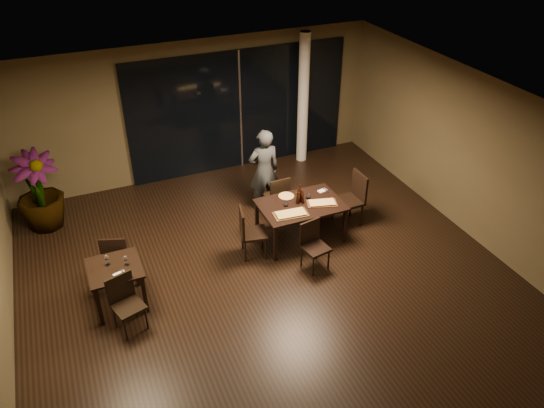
# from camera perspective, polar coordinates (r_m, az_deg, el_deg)

# --- Properties ---
(ground) EXTENTS (8.00, 8.00, 0.00)m
(ground) POSITION_cam_1_polar(r_m,az_deg,el_deg) (9.13, -0.53, -7.80)
(ground) COLOR black
(ground) RESTS_ON ground
(wall_back) EXTENTS (8.00, 0.10, 3.00)m
(wall_back) POSITION_cam_1_polar(r_m,az_deg,el_deg) (11.67, -8.34, 10.04)
(wall_back) COLOR brown
(wall_back) RESTS_ON ground
(wall_right) EXTENTS (0.10, 8.00, 3.00)m
(wall_right) POSITION_cam_1_polar(r_m,az_deg,el_deg) (10.28, 20.85, 4.90)
(wall_right) COLOR brown
(wall_right) RESTS_ON ground
(ceiling) EXTENTS (8.00, 8.00, 0.04)m
(ceiling) POSITION_cam_1_polar(r_m,az_deg,el_deg) (7.53, -0.65, 9.97)
(ceiling) COLOR silver
(ceiling) RESTS_ON wall_back
(window_panel) EXTENTS (5.00, 0.06, 2.70)m
(window_panel) POSITION_cam_1_polar(r_m,az_deg,el_deg) (11.92, -3.48, 10.03)
(window_panel) COLOR black
(window_panel) RESTS_ON ground
(column) EXTENTS (0.24, 0.24, 3.00)m
(column) POSITION_cam_1_polar(r_m,az_deg,el_deg) (12.10, 3.37, 11.16)
(column) COLOR white
(column) RESTS_ON ground
(main_table) EXTENTS (1.50, 1.00, 0.75)m
(main_table) POSITION_cam_1_polar(r_m,az_deg,el_deg) (9.64, 3.11, -0.37)
(main_table) COLOR black
(main_table) RESTS_ON ground
(side_table) EXTENTS (0.80, 0.80, 0.75)m
(side_table) POSITION_cam_1_polar(r_m,az_deg,el_deg) (8.57, -16.47, -7.19)
(side_table) COLOR black
(side_table) RESTS_ON ground
(chair_main_far) EXTENTS (0.43, 0.43, 0.91)m
(chair_main_far) POSITION_cam_1_polar(r_m,az_deg,el_deg) (10.30, 0.64, 0.95)
(chair_main_far) COLOR black
(chair_main_far) RESTS_ON ground
(chair_main_near) EXTENTS (0.47, 0.47, 0.88)m
(chair_main_near) POSITION_cam_1_polar(r_m,az_deg,el_deg) (9.10, 4.43, -4.14)
(chair_main_near) COLOR black
(chair_main_near) RESTS_ON ground
(chair_main_left) EXTENTS (0.53, 0.53, 0.96)m
(chair_main_left) POSITION_cam_1_polar(r_m,az_deg,el_deg) (9.28, -2.51, -2.84)
(chair_main_left) COLOR black
(chair_main_left) RESTS_ON ground
(chair_main_right) EXTENTS (0.50, 0.50, 1.06)m
(chair_main_right) POSITION_cam_1_polar(r_m,az_deg,el_deg) (10.23, 8.70, 0.84)
(chair_main_right) COLOR black
(chair_main_right) RESTS_ON ground
(chair_side_far) EXTENTS (0.55, 0.55, 0.93)m
(chair_side_far) POSITION_cam_1_polar(r_m,az_deg,el_deg) (9.11, -16.35, -5.31)
(chair_side_far) COLOR black
(chair_side_far) RESTS_ON ground
(chair_side_near) EXTENTS (0.53, 0.53, 0.91)m
(chair_side_near) POSITION_cam_1_polar(r_m,az_deg,el_deg) (8.24, -15.52, -9.92)
(chair_side_near) COLOR black
(chair_side_near) RESTS_ON ground
(diner) EXTENTS (0.60, 0.41, 1.73)m
(diner) POSITION_cam_1_polar(r_m,az_deg,el_deg) (10.43, -0.87, 3.63)
(diner) COLOR #2B2D2F
(diner) RESTS_ON ground
(potted_plant) EXTENTS (1.06, 1.06, 1.54)m
(potted_plant) POSITION_cam_1_polar(r_m,az_deg,el_deg) (10.83, -23.81, 1.23)
(potted_plant) COLOR #204D19
(potted_plant) RESTS_ON ground
(pizza_board_left) EXTENTS (0.63, 0.36, 0.01)m
(pizza_board_left) POSITION_cam_1_polar(r_m,az_deg,el_deg) (9.30, 2.03, -1.12)
(pizza_board_left) COLOR #452D16
(pizza_board_left) RESTS_ON main_table
(pizza_board_right) EXTENTS (0.60, 0.42, 0.01)m
(pizza_board_right) POSITION_cam_1_polar(r_m,az_deg,el_deg) (9.63, 5.40, 0.06)
(pizza_board_right) COLOR #402414
(pizza_board_right) RESTS_ON main_table
(oblong_pizza_left) EXTENTS (0.52, 0.28, 0.02)m
(oblong_pizza_left) POSITION_cam_1_polar(r_m,az_deg,el_deg) (9.29, 2.03, -1.04)
(oblong_pizza_left) COLOR #691209
(oblong_pizza_left) RESTS_ON pizza_board_left
(oblong_pizza_right) EXTENTS (0.49, 0.32, 0.02)m
(oblong_pizza_right) POSITION_cam_1_polar(r_m,az_deg,el_deg) (9.62, 5.40, 0.14)
(oblong_pizza_right) COLOR #6A0D09
(oblong_pizza_right) RESTS_ON pizza_board_right
(round_pizza) EXTENTS (0.28, 0.28, 0.01)m
(round_pizza) POSITION_cam_1_polar(r_m,az_deg,el_deg) (9.80, 1.54, 0.83)
(round_pizza) COLOR #BE3C15
(round_pizza) RESTS_ON main_table
(bottle_a) EXTENTS (0.07, 0.07, 0.33)m
(bottle_a) POSITION_cam_1_polar(r_m,az_deg,el_deg) (9.54, 2.83, 0.91)
(bottle_a) COLOR black
(bottle_a) RESTS_ON main_table
(bottle_b) EXTENTS (0.06, 0.06, 0.26)m
(bottle_b) POSITION_cam_1_polar(r_m,az_deg,el_deg) (9.57, 3.34, 0.76)
(bottle_b) COLOR black
(bottle_b) RESTS_ON main_table
(bottle_c) EXTENTS (0.08, 0.08, 0.35)m
(bottle_c) POSITION_cam_1_polar(r_m,az_deg,el_deg) (9.59, 2.99, 1.17)
(bottle_c) COLOR black
(bottle_c) RESTS_ON main_table
(tumbler_left) EXTENTS (0.08, 0.08, 0.09)m
(tumbler_left) POSITION_cam_1_polar(r_m,az_deg,el_deg) (9.52, 1.53, 0.04)
(tumbler_left) COLOR white
(tumbler_left) RESTS_ON main_table
(tumbler_right) EXTENTS (0.08, 0.08, 0.10)m
(tumbler_right) POSITION_cam_1_polar(r_m,az_deg,el_deg) (9.76, 3.91, 0.88)
(tumbler_right) COLOR white
(tumbler_right) RESTS_ON main_table
(napkin_near) EXTENTS (0.20, 0.16, 0.01)m
(napkin_near) POSITION_cam_1_polar(r_m,az_deg,el_deg) (9.73, 6.10, 0.37)
(napkin_near) COLOR white
(napkin_near) RESTS_ON main_table
(napkin_far) EXTENTS (0.20, 0.14, 0.01)m
(napkin_far) POSITION_cam_1_polar(r_m,az_deg,el_deg) (10.01, 5.45, 1.44)
(napkin_far) COLOR silver
(napkin_far) RESTS_ON main_table
(wine_glass_a) EXTENTS (0.08, 0.08, 0.18)m
(wine_glass_a) POSITION_cam_1_polar(r_m,az_deg,el_deg) (8.50, -17.32, -5.81)
(wine_glass_a) COLOR white
(wine_glass_a) RESTS_ON side_table
(wine_glass_b) EXTENTS (0.07, 0.07, 0.16)m
(wine_glass_b) POSITION_cam_1_polar(r_m,az_deg,el_deg) (8.43, -15.46, -5.90)
(wine_glass_b) COLOR white
(wine_glass_b) RESTS_ON side_table
(side_napkin) EXTENTS (0.20, 0.16, 0.01)m
(side_napkin) POSITION_cam_1_polar(r_m,az_deg,el_deg) (8.32, -16.08, -7.26)
(side_napkin) COLOR white
(side_napkin) RESTS_ON side_table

